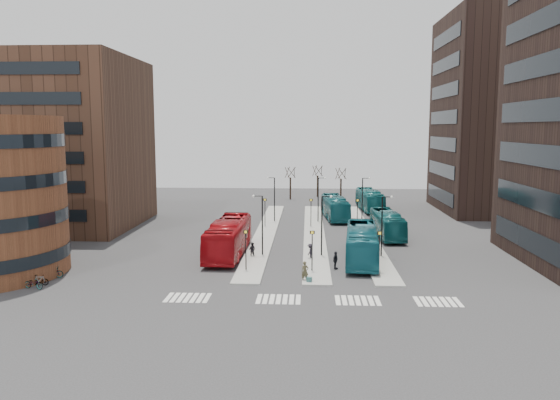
{
  "coord_description": "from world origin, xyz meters",
  "views": [
    {
      "loc": [
        1.18,
        -36.15,
        13.02
      ],
      "look_at": [
        -1.9,
        23.72,
        5.0
      ],
      "focal_mm": 35.0,
      "sensor_mm": 36.0,
      "label": 1
    }
  ],
  "objects_px": {
    "teal_bus_d": "(370,200)",
    "commuter_b": "(335,260)",
    "teal_bus_b": "(335,208)",
    "bicycle_near": "(34,283)",
    "red_bus": "(229,237)",
    "teal_bus_c": "(387,224)",
    "bicycle_mid": "(39,280)",
    "traveller": "(305,272)",
    "bicycle_far": "(52,272)",
    "suitcase": "(309,280)",
    "commuter_c": "(310,251)",
    "teal_bus_a": "(362,244)",
    "commuter_a": "(252,250)"
  },
  "relations": [
    {
      "from": "bicycle_far",
      "to": "commuter_b",
      "type": "bearing_deg",
      "value": -90.53
    },
    {
      "from": "red_bus",
      "to": "teal_bus_d",
      "type": "relative_size",
      "value": 1.12
    },
    {
      "from": "teal_bus_b",
      "to": "bicycle_near",
      "type": "bearing_deg",
      "value": -131.41
    },
    {
      "from": "commuter_c",
      "to": "bicycle_far",
      "type": "distance_m",
      "value": 23.83
    },
    {
      "from": "teal_bus_c",
      "to": "traveller",
      "type": "height_order",
      "value": "teal_bus_c"
    },
    {
      "from": "bicycle_near",
      "to": "commuter_c",
      "type": "bearing_deg",
      "value": -49.38
    },
    {
      "from": "traveller",
      "to": "commuter_b",
      "type": "relative_size",
      "value": 1.05
    },
    {
      "from": "bicycle_mid",
      "to": "bicycle_near",
      "type": "bearing_deg",
      "value": 174.93
    },
    {
      "from": "suitcase",
      "to": "bicycle_near",
      "type": "height_order",
      "value": "bicycle_near"
    },
    {
      "from": "commuter_b",
      "to": "bicycle_far",
      "type": "distance_m",
      "value": 25.15
    },
    {
      "from": "teal_bus_a",
      "to": "bicycle_mid",
      "type": "distance_m",
      "value": 29.17
    },
    {
      "from": "commuter_b",
      "to": "bicycle_mid",
      "type": "distance_m",
      "value": 25.64
    },
    {
      "from": "bicycle_mid",
      "to": "teal_bus_a",
      "type": "bearing_deg",
      "value": -75.54
    },
    {
      "from": "suitcase",
      "to": "teal_bus_b",
      "type": "distance_m",
      "value": 33.09
    },
    {
      "from": "commuter_b",
      "to": "bicycle_near",
      "type": "height_order",
      "value": "commuter_b"
    },
    {
      "from": "teal_bus_c",
      "to": "traveller",
      "type": "distance_m",
      "value": 21.95
    },
    {
      "from": "teal_bus_d",
      "to": "bicycle_near",
      "type": "height_order",
      "value": "teal_bus_d"
    },
    {
      "from": "red_bus",
      "to": "commuter_b",
      "type": "relative_size",
      "value": 7.98
    },
    {
      "from": "red_bus",
      "to": "traveller",
      "type": "height_order",
      "value": "red_bus"
    },
    {
      "from": "teal_bus_d",
      "to": "teal_bus_b",
      "type": "bearing_deg",
      "value": -129.41
    },
    {
      "from": "teal_bus_d",
      "to": "commuter_b",
      "type": "height_order",
      "value": "teal_bus_d"
    },
    {
      "from": "teal_bus_c",
      "to": "commuter_c",
      "type": "relative_size",
      "value": 7.01
    },
    {
      "from": "teal_bus_c",
      "to": "commuter_b",
      "type": "distance_m",
      "value": 16.89
    },
    {
      "from": "commuter_c",
      "to": "bicycle_mid",
      "type": "relative_size",
      "value": 1.04
    },
    {
      "from": "suitcase",
      "to": "bicycle_far",
      "type": "xyz_separation_m",
      "value": [
        -22.35,
        0.48,
        0.23
      ]
    },
    {
      "from": "commuter_b",
      "to": "bicycle_near",
      "type": "xyz_separation_m",
      "value": [
        -24.77,
        -7.53,
        -0.37
      ]
    },
    {
      "from": "teal_bus_b",
      "to": "bicycle_near",
      "type": "distance_m",
      "value": 44.11
    },
    {
      "from": "commuter_a",
      "to": "suitcase",
      "type": "bearing_deg",
      "value": 138.22
    },
    {
      "from": "suitcase",
      "to": "commuter_a",
      "type": "bearing_deg",
      "value": 135.53
    },
    {
      "from": "traveller",
      "to": "bicycle_far",
      "type": "xyz_separation_m",
      "value": [
        -21.98,
        -0.07,
        -0.37
      ]
    },
    {
      "from": "teal_bus_a",
      "to": "bicycle_far",
      "type": "xyz_separation_m",
      "value": [
        -27.46,
        -7.5,
        -1.23
      ]
    },
    {
      "from": "teal_bus_d",
      "to": "bicycle_near",
      "type": "relative_size",
      "value": 6.71
    },
    {
      "from": "suitcase",
      "to": "bicycle_near",
      "type": "relative_size",
      "value": 0.3
    },
    {
      "from": "traveller",
      "to": "bicycle_far",
      "type": "bearing_deg",
      "value": 164.19
    },
    {
      "from": "teal_bus_b",
      "to": "commuter_b",
      "type": "height_order",
      "value": "teal_bus_b"
    },
    {
      "from": "teal_bus_a",
      "to": "teal_bus_b",
      "type": "bearing_deg",
      "value": 98.15
    },
    {
      "from": "commuter_c",
      "to": "bicycle_far",
      "type": "xyz_separation_m",
      "value": [
        -22.44,
        -7.99,
        -0.28
      ]
    },
    {
      "from": "suitcase",
      "to": "commuter_c",
      "type": "bearing_deg",
      "value": 102.52
    },
    {
      "from": "teal_bus_c",
      "to": "bicycle_mid",
      "type": "relative_size",
      "value": 7.3
    },
    {
      "from": "teal_bus_c",
      "to": "bicycle_far",
      "type": "distance_m",
      "value": 37.35
    },
    {
      "from": "teal_bus_a",
      "to": "teal_bus_b",
      "type": "height_order",
      "value": "teal_bus_a"
    },
    {
      "from": "bicycle_mid",
      "to": "commuter_b",
      "type": "bearing_deg",
      "value": -80.17
    },
    {
      "from": "bicycle_far",
      "to": "teal_bus_c",
      "type": "bearing_deg",
      "value": -68.57
    },
    {
      "from": "red_bus",
      "to": "commuter_a",
      "type": "relative_size",
      "value": 8.69
    },
    {
      "from": "suitcase",
      "to": "commuter_c",
      "type": "xyz_separation_m",
      "value": [
        0.09,
        8.47,
        0.52
      ]
    },
    {
      "from": "suitcase",
      "to": "teal_bus_a",
      "type": "relative_size",
      "value": 0.04
    },
    {
      "from": "teal_bus_d",
      "to": "traveller",
      "type": "xyz_separation_m",
      "value": [
        -9.94,
        -40.49,
        -0.77
      ]
    },
    {
      "from": "teal_bus_d",
      "to": "commuter_c",
      "type": "height_order",
      "value": "teal_bus_d"
    },
    {
      "from": "suitcase",
      "to": "teal_bus_b",
      "type": "relative_size",
      "value": 0.05
    },
    {
      "from": "teal_bus_c",
      "to": "bicycle_mid",
      "type": "xyz_separation_m",
      "value": [
        -31.69,
        -21.99,
        -1.08
      ]
    }
  ]
}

